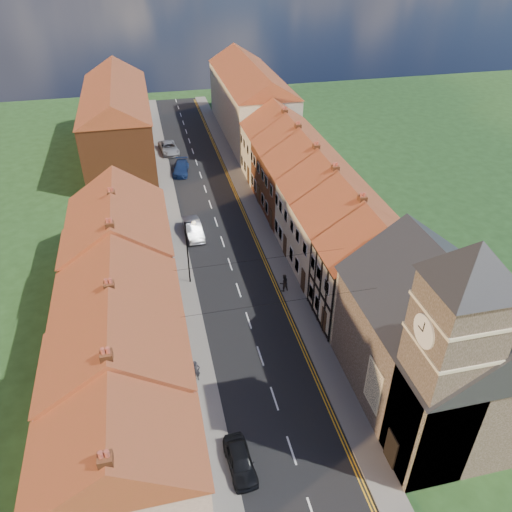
% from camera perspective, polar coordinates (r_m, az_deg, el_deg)
% --- Properties ---
extents(ground, '(160.00, 160.00, 0.00)m').
position_cam_1_polar(ground, '(30.94, 5.23, -24.22)').
color(ground, '#2C5725').
rests_on(ground, ground).
extents(road, '(7.00, 90.00, 0.02)m').
position_cam_1_polar(road, '(52.66, -4.58, 3.90)').
color(road, black).
rests_on(road, ground).
extents(pavement_left, '(1.80, 90.00, 0.12)m').
position_cam_1_polar(pavement_left, '(52.30, -9.35, 3.37)').
color(pavement_left, slate).
rests_on(pavement_left, ground).
extents(pavement_right, '(1.80, 90.00, 0.12)m').
position_cam_1_polar(pavement_right, '(53.33, 0.09, 4.50)').
color(pavement_right, slate).
rests_on(pavement_right, ground).
extents(church, '(11.25, 14.25, 15.20)m').
position_cam_1_polar(church, '(31.62, 20.49, -8.79)').
color(church, '#3A3428').
rests_on(church, ground).
extents(cottage_r_tudor, '(8.30, 5.20, 9.00)m').
position_cam_1_polar(cottage_r_tudor, '(38.64, 13.07, -1.38)').
color(cottage_r_tudor, beige).
rests_on(cottage_r_tudor, ground).
extents(cottage_r_white_near, '(8.30, 6.00, 9.00)m').
position_cam_1_polar(cottage_r_white_near, '(42.72, 10.19, 2.69)').
color(cottage_r_white_near, beige).
rests_on(cottage_r_white_near, ground).
extents(cottage_r_cream_mid, '(8.30, 5.20, 9.00)m').
position_cam_1_polar(cottage_r_cream_mid, '(47.06, 7.77, 6.03)').
color(cottage_r_cream_mid, beige).
rests_on(cottage_r_cream_mid, ground).
extents(cottage_r_pink, '(8.30, 6.00, 9.00)m').
position_cam_1_polar(cottage_r_pink, '(51.60, 5.75, 8.77)').
color(cottage_r_pink, brown).
rests_on(cottage_r_pink, ground).
extents(cottage_r_white_far, '(8.30, 5.20, 9.00)m').
position_cam_1_polar(cottage_r_white_far, '(56.29, 4.04, 11.06)').
color(cottage_r_white_far, brown).
rests_on(cottage_r_white_far, ground).
extents(cottage_r_cream_far, '(8.30, 6.00, 9.00)m').
position_cam_1_polar(cottage_r_cream_far, '(61.10, 2.57, 12.98)').
color(cottage_r_cream_far, beige).
rests_on(cottage_r_cream_far, ground).
extents(cottage_l_brick_near, '(8.30, 5.70, 8.80)m').
position_cam_1_polar(cottage_l_brick_near, '(26.67, -15.17, -22.88)').
color(cottage_l_brick_near, beige).
rests_on(cottage_l_brick_near, ground).
extents(cottage_l_cream, '(8.30, 6.30, 9.10)m').
position_cam_1_polar(cottage_l_cream, '(30.21, -15.28, -13.59)').
color(cottage_l_cream, beige).
rests_on(cottage_l_cream, ground).
extents(cottage_l_white, '(8.30, 6.90, 8.80)m').
position_cam_1_polar(cottage_l_white, '(35.03, -15.29, -6.16)').
color(cottage_l_white, brown).
rests_on(cottage_l_white, ground).
extents(cottage_l_brick_mid, '(8.30, 5.70, 9.10)m').
position_cam_1_polar(cottage_l_brick_mid, '(39.87, -15.36, -0.45)').
color(cottage_l_brick_mid, brown).
rests_on(cottage_l_brick_mid, ground).
extents(cottage_l_pink, '(8.30, 6.30, 8.80)m').
position_cam_1_polar(cottage_l_pink, '(44.90, -15.36, 3.45)').
color(cottage_l_pink, brown).
rests_on(cottage_l_pink, ground).
extents(block_right_far, '(8.30, 24.20, 10.50)m').
position_cam_1_polar(block_right_far, '(74.93, -0.63, 17.64)').
color(block_right_far, beige).
rests_on(block_right_far, ground).
extents(block_left_far, '(8.30, 24.20, 10.50)m').
position_cam_1_polar(block_left_far, '(68.61, -15.55, 14.91)').
color(block_left_far, brown).
rests_on(block_left_far, ground).
extents(lamppost, '(0.88, 0.15, 6.00)m').
position_cam_1_polar(lamppost, '(41.99, -7.74, 0.84)').
color(lamppost, black).
rests_on(lamppost, pavement_left).
extents(car_near, '(1.67, 3.67, 1.22)m').
position_cam_1_polar(car_near, '(30.80, -1.83, -22.35)').
color(car_near, black).
rests_on(car_near, ground).
extents(car_mid, '(1.89, 4.65, 1.50)m').
position_cam_1_polar(car_mid, '(50.21, -7.21, 3.10)').
color(car_mid, gray).
rests_on(car_mid, ground).
extents(car_far, '(2.54, 4.72, 1.30)m').
position_cam_1_polar(car_far, '(63.91, -8.58, 9.89)').
color(car_far, navy).
rests_on(car_far, ground).
extents(car_distant, '(2.83, 5.19, 1.38)m').
position_cam_1_polar(car_distant, '(70.33, -9.94, 12.07)').
color(car_distant, '#AAADB2').
rests_on(car_distant, ground).
extents(pedestrian_left, '(0.64, 0.45, 1.67)m').
position_cam_1_polar(pedestrian_left, '(34.83, -6.90, -12.92)').
color(pedestrian_left, black).
rests_on(pedestrian_left, pavement_left).
extents(pedestrian_right, '(0.91, 0.79, 1.61)m').
position_cam_1_polar(pedestrian_right, '(42.13, 3.20, -3.08)').
color(pedestrian_right, '#282420').
rests_on(pedestrian_right, pavement_right).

